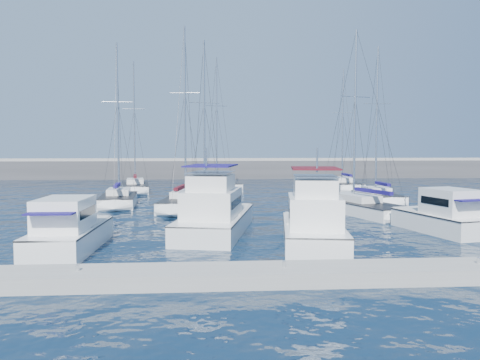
{
  "coord_description": "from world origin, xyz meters",
  "views": [
    {
      "loc": [
        -3.01,
        -29.01,
        5.32
      ],
      "look_at": [
        -0.69,
        4.09,
        3.0
      ],
      "focal_mm": 35.0,
      "sensor_mm": 36.0,
      "label": 1
    }
  ],
  "objects": [
    {
      "name": "motor_yacht_stbd_outer",
      "position": [
        11.69,
        -1.09,
        0.94
      ],
      "size": [
        4.18,
        6.96,
        3.2
      ],
      "rotation": [
        0.0,
        0.0,
        0.23
      ],
      "color": "silver",
      "rests_on": "ground"
    },
    {
      "name": "breakwater",
      "position": [
        0.0,
        52.0,
        1.05
      ],
      "size": [
        160.0,
        6.0,
        4.45
      ],
      "color": "#424244",
      "rests_on": "ground"
    },
    {
      "name": "sailboat_back_b",
      "position": [
        -1.56,
        29.83,
        0.54
      ],
      "size": [
        5.6,
        9.0,
        16.99
      ],
      "rotation": [
        0.0,
        0.0,
        0.31
      ],
      "color": "silver",
      "rests_on": "ground"
    },
    {
      "name": "dock",
      "position": [
        0.0,
        -11.0,
        0.3
      ],
      "size": [
        40.0,
        2.2,
        0.6
      ],
      "primitive_type": "cube",
      "color": "gray",
      "rests_on": "ground"
    },
    {
      "name": "sailboat_mid_c",
      "position": [
        -3.06,
        8.61,
        0.52
      ],
      "size": [
        4.84,
        8.51,
        14.3
      ],
      "rotation": [
        0.0,
        0.0,
        0.25
      ],
      "color": "white",
      "rests_on": "ground"
    },
    {
      "name": "sailboat_mid_b",
      "position": [
        -5.06,
        11.84,
        0.53
      ],
      "size": [
        4.25,
        9.39,
        16.22
      ],
      "rotation": [
        0.0,
        0.0,
        -0.13
      ],
      "color": "silver",
      "rests_on": "ground"
    },
    {
      "name": "motor_yacht_port_outer",
      "position": [
        -10.14,
        -4.64,
        0.94
      ],
      "size": [
        2.91,
        7.45,
        3.2
      ],
      "rotation": [
        0.0,
        0.0,
        -0.02
      ],
      "color": "white",
      "rests_on": "ground"
    },
    {
      "name": "sailboat_mid_e",
      "position": [
        13.16,
        14.18,
        0.54
      ],
      "size": [
        3.06,
        6.86,
        15.19
      ],
      "rotation": [
        0.0,
        0.0,
        0.0
      ],
      "color": "white",
      "rests_on": "ground"
    },
    {
      "name": "dock_cleat_near_stbd",
      "position": [
        8.0,
        -11.0,
        0.72
      ],
      "size": [
        0.16,
        0.16,
        0.25
      ],
      "primitive_type": "cylinder",
      "color": "silver",
      "rests_on": "dock"
    },
    {
      "name": "ground",
      "position": [
        0.0,
        0.0,
        0.0
      ],
      "size": [
        220.0,
        220.0,
        0.0
      ],
      "primitive_type": "plane",
      "color": "black",
      "rests_on": "ground"
    },
    {
      "name": "motor_yacht_port_inner",
      "position": [
        -2.57,
        -0.47,
        1.13
      ],
      "size": [
        5.54,
        10.76,
        4.69
      ],
      "rotation": [
        0.0,
        0.0,
        -0.21
      ],
      "color": "silver",
      "rests_on": "ground"
    },
    {
      "name": "sailboat_mid_a",
      "position": [
        -11.16,
        14.33,
        0.54
      ],
      "size": [
        3.78,
        7.83,
        15.22
      ],
      "rotation": [
        0.0,
        0.0,
        0.1
      ],
      "color": "silver",
      "rests_on": "ground"
    },
    {
      "name": "sailboat_back_c",
      "position": [
        14.18,
        28.84,
        0.53
      ],
      "size": [
        3.23,
        8.39,
        15.56
      ],
      "rotation": [
        0.0,
        0.0,
        -0.02
      ],
      "color": "white",
      "rests_on": "ground"
    },
    {
      "name": "sailboat_mid_d",
      "position": [
        9.23,
        7.5,
        0.51
      ],
      "size": [
        5.92,
        9.97,
        15.07
      ],
      "rotation": [
        0.0,
        0.0,
        0.31
      ],
      "color": "silver",
      "rests_on": "ground"
    },
    {
      "name": "sailboat_back_a",
      "position": [
        -11.69,
        27.83,
        0.53
      ],
      "size": [
        4.34,
        9.24,
        16.0
      ],
      "rotation": [
        0.0,
        0.0,
        0.15
      ],
      "color": "white",
      "rests_on": "ground"
    },
    {
      "name": "motor_yacht_stbd_inner",
      "position": [
        2.63,
        -4.58,
        1.13
      ],
      "size": [
        4.37,
        8.79,
        4.69
      ],
      "rotation": [
        0.0,
        0.0,
        -0.15
      ],
      "color": "white",
      "rests_on": "ground"
    },
    {
      "name": "dock_cleat_near_port",
      "position": [
        -8.0,
        -11.0,
        0.72
      ],
      "size": [
        0.16,
        0.16,
        0.25
      ],
      "primitive_type": "cylinder",
      "color": "silver",
      "rests_on": "dock"
    },
    {
      "name": "dock_cleat_centre",
      "position": [
        0.0,
        -11.0,
        0.72
      ],
      "size": [
        0.16,
        0.16,
        0.25
      ],
      "primitive_type": "cylinder",
      "color": "silver",
      "rests_on": "dock"
    }
  ]
}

